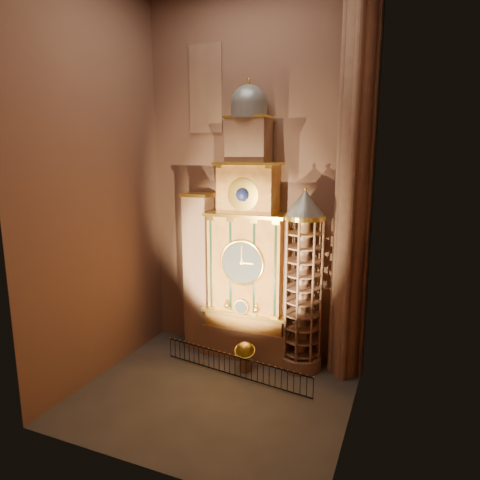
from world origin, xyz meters
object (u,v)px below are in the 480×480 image
at_px(stair_turret, 303,283).
at_px(celestial_globe, 245,354).
at_px(portrait_tower, 199,271).
at_px(astronomical_clock, 248,253).
at_px(iron_railing, 235,366).

height_order(stair_turret, celestial_globe, stair_turret).
xyz_separation_m(portrait_tower, celestial_globe, (3.99, -2.01, -4.07)).
bearing_deg(astronomical_clock, portrait_tower, 179.71).
relative_size(astronomical_clock, stair_turret, 1.55).
distance_m(portrait_tower, iron_railing, 6.52).
bearing_deg(iron_railing, stair_turret, 39.66).
distance_m(portrait_tower, stair_turret, 6.91).
distance_m(astronomical_clock, portrait_tower, 3.73).
bearing_deg(stair_turret, portrait_tower, 177.67).
bearing_deg(portrait_tower, astronomical_clock, -0.29).
distance_m(stair_turret, celestial_globe, 5.39).
bearing_deg(astronomical_clock, iron_railing, -83.17).
distance_m(stair_turret, iron_railing, 6.16).
bearing_deg(stair_turret, iron_railing, -140.34).
relative_size(portrait_tower, stair_turret, 0.94).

